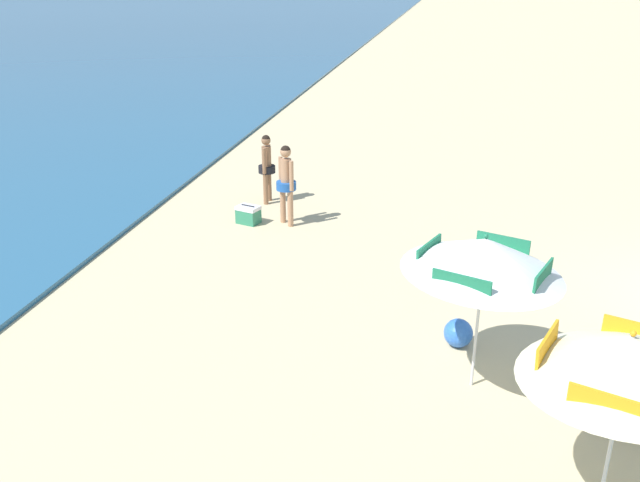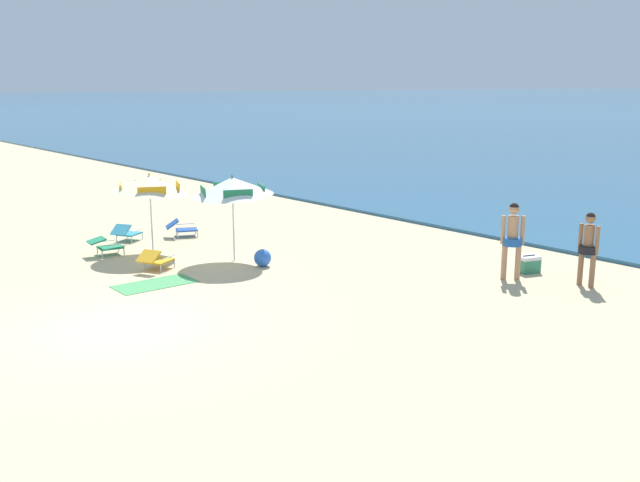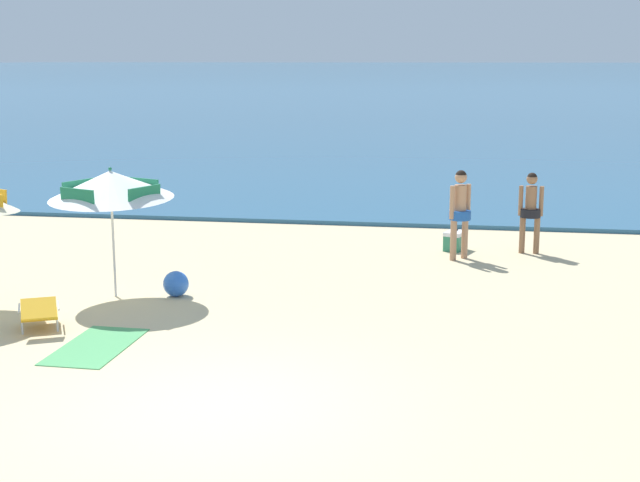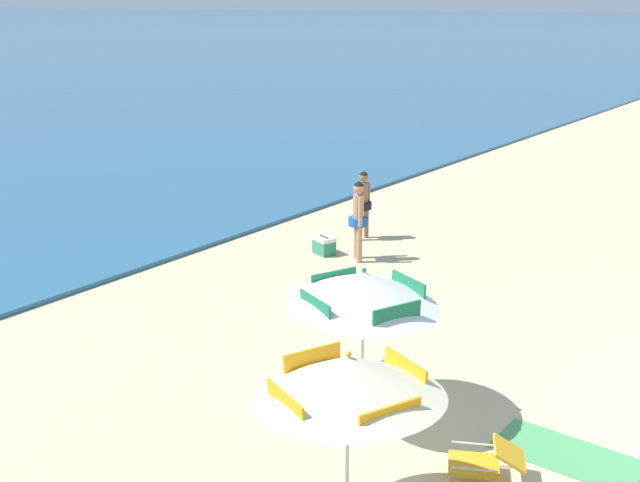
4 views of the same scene
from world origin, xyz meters
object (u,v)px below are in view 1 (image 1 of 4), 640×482
Objects in this scene: beach_umbrella_striped_main at (628,358)px; cooler_box at (248,215)px; beach_ball at (458,333)px; beach_umbrella_striped_second at (484,256)px; person_standing_near_shore at (267,164)px; person_standing_beside at (286,179)px.

beach_umbrella_striped_main is 9.85m from cooler_box.
beach_umbrella_striped_main is at bearing -155.96° from beach_ball.
cooler_box is 1.34× the size of beach_ball.
beach_umbrella_striped_second reaches higher than beach_ball.
beach_umbrella_striped_second is 8.54m from person_standing_near_shore.
beach_umbrella_striped_second is 3.77× the size of cooler_box.
person_standing_near_shore is at bearing 29.79° from person_standing_beside.
beach_umbrella_striped_second reaches higher than cooler_box.
person_standing_beside is 4.13× the size of beach_ball.
beach_umbrella_striped_second is 7.50m from cooler_box.
cooler_box is 6.45m from beach_ball.
person_standing_beside is 6.00m from beach_ball.
beach_umbrella_striped_second is 1.31× the size of person_standing_near_shore.
beach_umbrella_striped_main reaches higher than cooler_box.
beach_ball is (1.01, 0.18, -1.68)m from beach_umbrella_striped_second.
person_standing_beside is at bearing -83.56° from cooler_box.
beach_umbrella_striped_main is at bearing -142.19° from cooler_box.
beach_umbrella_striped_second is 1.23× the size of person_standing_beside.
beach_umbrella_striped_second reaches higher than person_standing_near_shore.
person_standing_beside is at bearing -150.21° from person_standing_near_shore.
person_standing_near_shore is (9.19, 5.90, -0.88)m from beach_umbrella_striped_main.
beach_ball is at bearing -143.38° from person_standing_near_shore.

